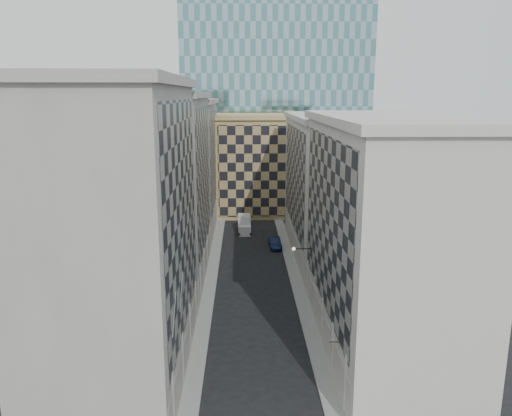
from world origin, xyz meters
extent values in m
cube|color=gray|center=(-5.25, 30.00, 0.07)|extent=(1.50, 100.00, 0.15)
cube|color=gray|center=(5.25, 30.00, 0.07)|extent=(1.50, 100.00, 0.15)
cube|color=gray|center=(-11.00, 11.00, 11.50)|extent=(10.00, 22.00, 23.00)
cube|color=gray|center=(-6.12, 11.00, 13.00)|extent=(0.25, 19.36, 18.00)
cube|color=gray|center=(-6.20, 11.00, 1.60)|extent=(0.45, 21.12, 3.20)
cube|color=gray|center=(-11.00, 11.00, 23.35)|extent=(10.80, 22.80, 0.70)
cylinder|color=gray|center=(-6.35, 2.75, 2.20)|extent=(0.90, 0.90, 4.40)
cylinder|color=gray|center=(-6.35, 8.25, 2.20)|extent=(0.90, 0.90, 4.40)
cylinder|color=gray|center=(-6.35, 13.75, 2.20)|extent=(0.90, 0.90, 4.40)
cylinder|color=gray|center=(-6.35, 19.25, 2.20)|extent=(0.90, 0.90, 4.40)
cube|color=gray|center=(-11.00, 33.00, 11.00)|extent=(10.00, 22.00, 22.00)
cube|color=gray|center=(-6.12, 33.00, 12.50)|extent=(0.25, 19.36, 17.00)
cube|color=gray|center=(-6.20, 33.00, 1.60)|extent=(0.45, 21.12, 3.20)
cube|color=gray|center=(-11.00, 33.00, 22.35)|extent=(10.80, 22.80, 0.70)
cylinder|color=gray|center=(-6.35, 24.75, 2.20)|extent=(0.90, 0.90, 4.40)
cylinder|color=gray|center=(-6.35, 30.25, 2.20)|extent=(0.90, 0.90, 4.40)
cylinder|color=gray|center=(-6.35, 35.75, 2.20)|extent=(0.90, 0.90, 4.40)
cylinder|color=gray|center=(-6.35, 41.25, 2.20)|extent=(0.90, 0.90, 4.40)
cube|color=gray|center=(-11.00, 55.00, 10.50)|extent=(10.00, 22.00, 21.00)
cube|color=gray|center=(-6.12, 55.00, 12.00)|extent=(0.25, 19.36, 16.00)
cube|color=gray|center=(-6.20, 55.00, 1.60)|extent=(0.45, 21.12, 3.20)
cube|color=gray|center=(-11.00, 55.00, 21.35)|extent=(10.80, 22.80, 0.70)
cylinder|color=gray|center=(-6.35, 46.75, 2.20)|extent=(0.90, 0.90, 4.40)
cylinder|color=gray|center=(-6.35, 52.25, 2.20)|extent=(0.90, 0.90, 4.40)
cylinder|color=gray|center=(-6.35, 57.75, 2.20)|extent=(0.90, 0.90, 4.40)
cylinder|color=gray|center=(-6.35, 63.25, 2.20)|extent=(0.90, 0.90, 4.40)
cube|color=beige|center=(11.00, 15.00, 10.00)|extent=(10.00, 26.00, 20.00)
cube|color=gray|center=(6.12, 15.00, 11.50)|extent=(0.25, 22.88, 15.00)
cube|color=beige|center=(6.20, 15.00, 1.60)|extent=(0.45, 24.96, 3.20)
cube|color=beige|center=(11.00, 15.00, 20.35)|extent=(10.80, 26.80, 0.70)
cylinder|color=beige|center=(6.35, 4.60, 2.20)|extent=(0.90, 0.90, 4.40)
cylinder|color=beige|center=(6.35, 9.80, 2.20)|extent=(0.90, 0.90, 4.40)
cylinder|color=beige|center=(6.35, 15.00, 2.20)|extent=(0.90, 0.90, 4.40)
cylinder|color=beige|center=(6.35, 20.20, 2.20)|extent=(0.90, 0.90, 4.40)
cylinder|color=beige|center=(6.35, 25.40, 2.20)|extent=(0.90, 0.90, 4.40)
cube|color=beige|center=(11.00, 42.00, 9.50)|extent=(10.00, 28.00, 19.00)
cube|color=gray|center=(6.12, 42.00, 11.00)|extent=(0.25, 24.64, 14.00)
cube|color=beige|center=(6.20, 42.00, 1.60)|extent=(0.45, 26.88, 3.20)
cube|color=beige|center=(11.00, 42.00, 19.35)|extent=(10.80, 28.80, 0.70)
cube|color=tan|center=(2.00, 68.00, 9.00)|extent=(16.00, 14.00, 18.00)
cube|color=tan|center=(2.00, 60.90, 9.00)|extent=(15.20, 0.25, 16.50)
cube|color=tan|center=(2.00, 68.00, 18.40)|extent=(16.80, 14.80, 0.80)
cube|color=#302A25|center=(0.00, 82.00, 14.00)|extent=(6.00, 6.00, 28.00)
cube|color=#302A25|center=(0.00, 82.00, 28.70)|extent=(7.00, 7.00, 1.40)
cone|color=#302A25|center=(0.00, 82.00, 39.40)|extent=(7.20, 7.20, 20.00)
cylinder|color=gray|center=(-5.90, 4.00, 8.00)|extent=(0.10, 2.33, 2.33)
cylinder|color=gray|center=(-5.90, 8.00, 8.00)|extent=(0.10, 2.33, 2.33)
cylinder|color=black|center=(5.10, 24.00, 6.20)|extent=(1.80, 0.08, 0.08)
sphere|color=#FFE5B2|center=(4.20, 24.00, 6.20)|extent=(0.36, 0.36, 0.36)
cube|color=silver|center=(-0.97, 51.24, 0.80)|extent=(2.03, 2.20, 1.61)
cube|color=silver|center=(-1.04, 53.56, 1.38)|extent=(2.16, 3.28, 2.77)
cylinder|color=black|center=(-1.84, 50.50, 0.40)|extent=(0.29, 0.81, 0.80)
cylinder|color=black|center=(-0.06, 50.56, 0.40)|extent=(0.29, 0.81, 0.80)
cylinder|color=black|center=(-1.97, 54.61, 0.40)|extent=(0.29, 0.81, 0.80)
cylinder|color=black|center=(-0.19, 54.66, 0.40)|extent=(0.29, 0.81, 0.80)
imported|color=#0E1835|center=(3.50, 44.21, 0.76)|extent=(1.87, 4.71, 1.53)
cylinder|color=black|center=(5.60, 7.04, 4.21)|extent=(0.82, 0.07, 0.06)
cube|color=tan|center=(5.40, 7.04, 3.80)|extent=(0.07, 0.71, 0.71)
camera|label=1|loc=(-1.24, -27.12, 22.39)|focal=35.00mm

